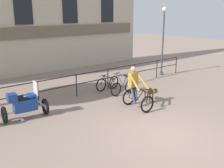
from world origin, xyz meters
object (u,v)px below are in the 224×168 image
Objects in this scene: cyclist_with_bike at (136,90)px; parked_bicycle_mid_left at (122,84)px; dog at (150,91)px; street_lamp at (163,38)px; parked_motorcycle at (25,104)px; parked_bicycle_near_lamp at (108,87)px.

parked_bicycle_mid_left is at bearing 64.68° from cyclist_with_bike.
dog is 2.06m from parked_bicycle_mid_left.
street_lamp is at bearing 33.52° from cyclist_with_bike.
parked_bicycle_near_lamp is (4.25, 0.39, -0.20)m from parked_motorcycle.
dog is 0.22× the size of street_lamp.
street_lamp is at bearing -173.74° from parked_bicycle_mid_left.
street_lamp is (4.16, 0.92, 1.94)m from parked_bicycle_mid_left.
parked_bicycle_mid_left is 4.68m from street_lamp.
cyclist_with_bike is 1.48× the size of parked_bicycle_near_lamp.
cyclist_with_bike is at bearing -169.68° from dog.
cyclist_with_bike reaches higher than parked_motorcycle.
cyclist_with_bike is 2.23m from parked_bicycle_near_lamp.
cyclist_with_bike is 1.02× the size of parked_motorcycle.
street_lamp is (4.33, 2.97, 1.84)m from dog.
dog is (1.02, 0.12, -0.30)m from cyclist_with_bike.
dog is at bearing 104.67° from parked_bicycle_near_lamp.
parked_bicycle_near_lamp is at bearing -6.18° from parked_bicycle_mid_left.
parked_motorcycle reaches higher than dog.
parked_bicycle_mid_left is (5.10, 0.39, -0.20)m from parked_motorcycle.
parked_bicycle_near_lamp is 0.85m from parked_bicycle_mid_left.
cyclist_with_bike reaches higher than parked_bicycle_near_lamp.
cyclist_with_bike is 0.42× the size of street_lamp.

